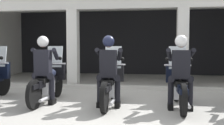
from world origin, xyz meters
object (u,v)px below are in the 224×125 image
(motorcycle_left, at_px, (49,81))
(police_officer_center, at_px, (109,65))
(police_officer_left, at_px, (44,64))
(motorcycle_right, at_px, (179,84))
(motorcycle_center, at_px, (111,83))
(police_officer_right, at_px, (181,66))

(motorcycle_left, height_order, police_officer_center, police_officer_center)
(police_officer_left, bearing_deg, motorcycle_right, 1.35)
(police_officer_center, bearing_deg, motorcycle_center, 88.26)
(motorcycle_center, bearing_deg, police_officer_left, -174.27)
(police_officer_left, bearing_deg, police_officer_center, -5.25)
(motorcycle_center, height_order, police_officer_right, police_officer_right)
(motorcycle_right, xyz_separation_m, police_officer_right, (-0.00, -0.28, 0.44))
(police_officer_left, distance_m, police_officer_right, 3.08)
(motorcycle_left, height_order, police_officer_left, police_officer_left)
(motorcycle_left, bearing_deg, police_officer_left, -92.23)
(motorcycle_left, height_order, motorcycle_center, same)
(motorcycle_left, distance_m, motorcycle_center, 1.54)
(motorcycle_left, relative_size, motorcycle_right, 1.00)
(police_officer_left, height_order, motorcycle_right, police_officer_left)
(police_officer_center, xyz_separation_m, police_officer_right, (1.54, -0.02, 0.00))
(motorcycle_center, relative_size, police_officer_center, 1.29)
(police_officer_left, distance_m, police_officer_center, 1.54)
(police_officer_left, bearing_deg, motorcycle_left, 87.77)
(police_officer_center, relative_size, motorcycle_right, 0.78)
(motorcycle_center, xyz_separation_m, police_officer_right, (1.54, -0.30, 0.44))
(police_officer_center, bearing_deg, police_officer_right, -2.08)
(police_officer_left, xyz_separation_m, police_officer_right, (3.08, -0.10, 0.00))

